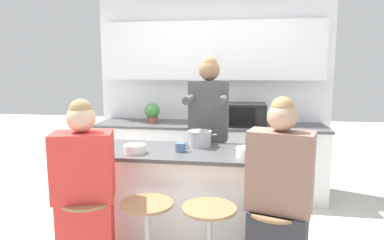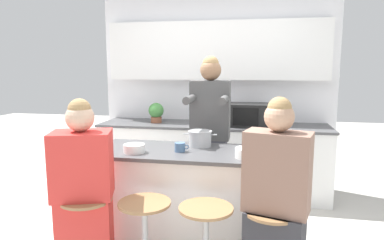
% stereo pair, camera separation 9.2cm
% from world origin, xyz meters
% --- Properties ---
extents(wall_back, '(3.11, 0.22, 2.70)m').
position_xyz_m(wall_back, '(0.00, 1.81, 1.54)').
color(wall_back, white).
rests_on(wall_back, ground_plane).
extents(back_counter, '(2.89, 0.67, 0.90)m').
position_xyz_m(back_counter, '(0.00, 1.49, 0.45)').
color(back_counter, white).
rests_on(back_counter, ground_plane).
extents(kitchen_island, '(1.64, 0.67, 0.91)m').
position_xyz_m(kitchen_island, '(0.00, 0.00, 0.46)').
color(kitchen_island, black).
rests_on(kitchen_island, ground_plane).
extents(bar_stool_leftmost, '(0.38, 0.38, 0.67)m').
position_xyz_m(bar_stool_leftmost, '(-0.66, -0.59, 0.37)').
color(bar_stool_leftmost, '#997047').
rests_on(bar_stool_leftmost, ground_plane).
extents(person_cooking, '(0.38, 0.54, 1.72)m').
position_xyz_m(person_cooking, '(0.10, 0.53, 0.86)').
color(person_cooking, '#383842').
rests_on(person_cooking, ground_plane).
extents(person_wrapped_blanket, '(0.48, 0.40, 1.39)m').
position_xyz_m(person_wrapped_blanket, '(-0.68, -0.57, 0.66)').
color(person_wrapped_blanket, red).
rests_on(person_wrapped_blanket, ground_plane).
extents(person_seated_near, '(0.46, 0.35, 1.43)m').
position_xyz_m(person_seated_near, '(0.68, -0.57, 0.65)').
color(person_seated_near, '#333338').
rests_on(person_seated_near, ground_plane).
extents(cooking_pot, '(0.30, 0.21, 0.14)m').
position_xyz_m(cooking_pot, '(0.05, 0.17, 0.98)').
color(cooking_pot, '#B7BABC').
rests_on(cooking_pot, kitchen_island).
extents(fruit_bowl, '(0.21, 0.21, 0.08)m').
position_xyz_m(fruit_bowl, '(0.49, -0.15, 0.95)').
color(fruit_bowl, white).
rests_on(fruit_bowl, kitchen_island).
extents(mixing_bowl_steel, '(0.18, 0.18, 0.07)m').
position_xyz_m(mixing_bowl_steel, '(-0.44, -0.16, 0.95)').
color(mixing_bowl_steel, white).
rests_on(mixing_bowl_steel, kitchen_island).
extents(coffee_cup_near, '(0.12, 0.09, 0.08)m').
position_xyz_m(coffee_cup_near, '(-0.08, -0.05, 0.95)').
color(coffee_cup_near, '#4C7099').
rests_on(coffee_cup_near, kitchen_island).
extents(microwave, '(0.48, 0.39, 0.28)m').
position_xyz_m(microwave, '(0.46, 1.45, 1.04)').
color(microwave, black).
rests_on(microwave, back_counter).
extents(potted_plant, '(0.20, 0.20, 0.26)m').
position_xyz_m(potted_plant, '(-0.74, 1.49, 1.04)').
color(potted_plant, '#93563D').
rests_on(potted_plant, back_counter).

